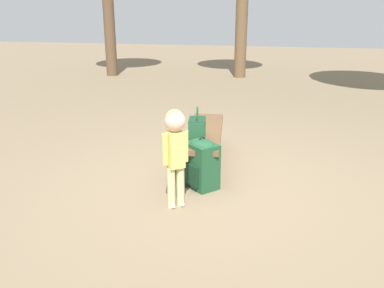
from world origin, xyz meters
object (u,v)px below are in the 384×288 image
Objects in this scene: handbag at (197,128)px; child_standing at (175,143)px; park_bench at (205,134)px; backpack_small at (182,164)px; backpack_large at (202,162)px.

handbag is 0.38× the size of child_standing.
park_bench reaches higher than backpack_small.
child_standing is 2.79× the size of backpack_small.
backpack_small is at bearing -54.53° from handbag.
park_bench is 1.71× the size of child_standing.
child_standing is 0.84m from backpack_small.
handbag is 0.43m from backpack_large.
backpack_small is (-0.69, -0.14, -0.47)m from child_standing.
backpack_small is at bearing -17.45° from park_bench.
child_standing reaches higher than backpack_large.
park_bench is at bearing 179.16° from child_standing.
backpack_large is (0.67, 0.12, -0.11)m from park_bench.
child_standing is at bearing 11.19° from backpack_small.
handbag reaches higher than park_bench.
park_bench is 0.42m from handbag.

